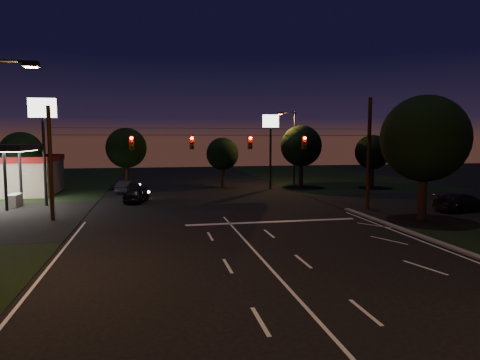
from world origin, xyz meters
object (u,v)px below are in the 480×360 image
object	(u,v)px
car_oncoming_b	(128,187)
car_oncoming_a	(136,195)
tree_right_near	(424,140)
car_cross	(463,202)
utility_pole_right	(367,209)

from	to	relation	value
car_oncoming_b	car_oncoming_a	bearing A→B (deg)	117.92
tree_right_near	car_cross	xyz separation A→B (m)	(5.42, 2.44, -4.95)
car_cross	car_oncoming_b	bearing A→B (deg)	48.55
utility_pole_right	car_oncoming_a	xyz separation A→B (m)	(-18.57, 7.73, 0.67)
tree_right_near	car_cross	size ratio (longest dim) A/B	1.75
tree_right_near	car_cross	bearing A→B (deg)	24.22
tree_right_near	car_oncoming_a	size ratio (longest dim) A/B	2.24
car_oncoming_b	car_cross	xyz separation A→B (m)	(26.66, -17.22, 0.07)
utility_pole_right	tree_right_near	bearing A→B (deg)	-72.47
utility_pole_right	car_oncoming_b	world-z (taller)	utility_pole_right
tree_right_near	car_cross	world-z (taller)	tree_right_near
utility_pole_right	car_cross	xyz separation A→B (m)	(6.95, -2.40, 0.73)
tree_right_near	car_oncoming_b	distance (m)	29.37
tree_right_near	car_oncoming_b	size ratio (longest dim) A/B	2.21
utility_pole_right	car_oncoming_b	size ratio (longest dim) A/B	2.27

